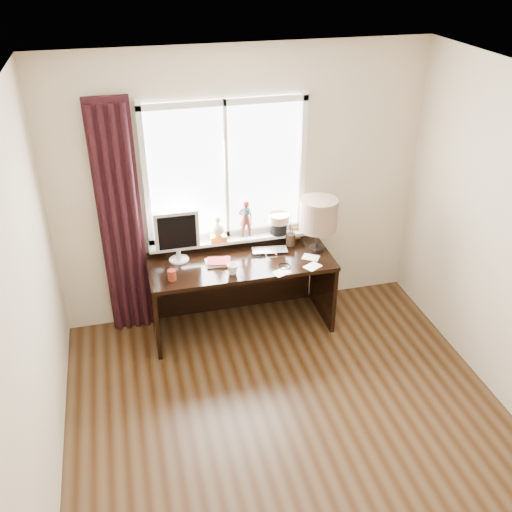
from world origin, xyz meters
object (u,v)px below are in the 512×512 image
object	(u,v)px
mug	(233,269)
monitor	(177,234)
laptop	(270,250)
table_lamp	(318,215)
red_cup	(172,275)
desk	(239,277)

from	to	relation	value
mug	monitor	xyz separation A→B (m)	(-0.43, 0.35, 0.23)
laptop	table_lamp	world-z (taller)	table_lamp
laptop	red_cup	distance (m)	1.00
laptop	desk	world-z (taller)	laptop
red_cup	desk	distance (m)	0.77
monitor	red_cup	bearing A→B (deg)	-107.66
desk	table_lamp	bearing A→B (deg)	-5.63
monitor	laptop	bearing A→B (deg)	-3.02
mug	red_cup	distance (m)	0.53
laptop	monitor	xyz separation A→B (m)	(-0.86, 0.05, 0.26)
red_cup	monitor	world-z (taller)	monitor
table_lamp	monitor	bearing A→B (deg)	175.01
mug	table_lamp	bearing A→B (deg)	15.10
desk	mug	bearing A→B (deg)	-111.43
desk	laptop	bearing A→B (deg)	-1.03
laptop	mug	xyz separation A→B (m)	(-0.43, -0.30, 0.04)
laptop	red_cup	size ratio (longest dim) A/B	3.46
red_cup	desk	bearing A→B (deg)	23.13
desk	monitor	size ratio (longest dim) A/B	3.47
mug	monitor	bearing A→B (deg)	141.22
red_cup	table_lamp	bearing A→B (deg)	8.37
laptop	monitor	world-z (taller)	monitor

